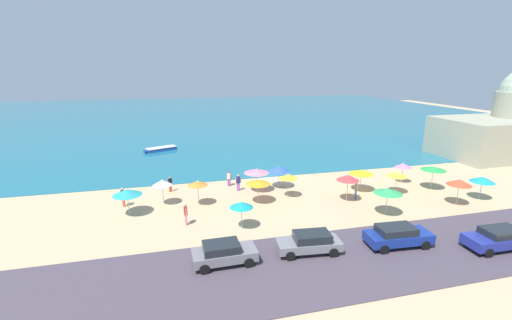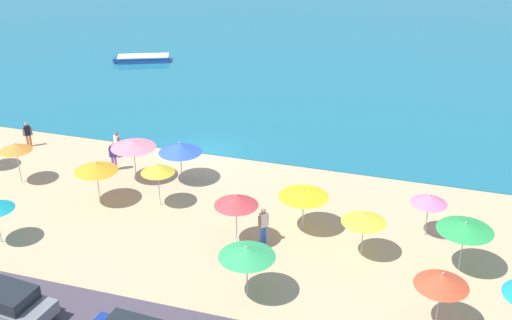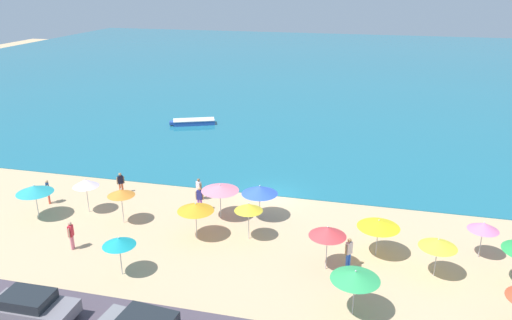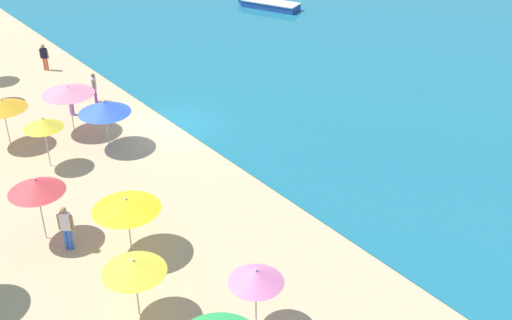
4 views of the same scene
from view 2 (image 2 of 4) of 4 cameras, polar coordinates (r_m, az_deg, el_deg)
The scene contains 19 objects.
ground_plane at distance 39.04m, azimuth -4.39°, elevation 0.50°, with size 160.00×160.00×0.00m, color tan.
beach_umbrella_0 at distance 30.45m, azimuth 4.26°, elevation -2.90°, with size 2.42×2.42×2.30m.
beach_umbrella_2 at distance 33.71m, azimuth -14.03°, elevation -0.61°, with size 2.24×2.24×2.36m.
beach_umbrella_3 at distance 25.84m, azimuth -0.82°, elevation -8.18°, with size 2.33×2.33×2.44m.
beach_umbrella_4 at distance 35.69m, azimuth -10.86°, elevation 1.40°, with size 2.49×2.49×2.42m.
beach_umbrella_5 at distance 28.83m, azimuth 9.58°, elevation -5.09°, with size 2.02×2.02×2.26m.
beach_umbrella_7 at distance 31.03m, azimuth 15.16°, elevation -3.37°, with size 1.71×1.71×2.25m.
beach_umbrella_8 at distance 35.20m, azimuth -6.76°, elevation 1.10°, with size 2.40×2.40×2.36m.
beach_umbrella_9 at distance 29.14m, azimuth -1.77°, elevation -3.59°, with size 2.04×2.04×2.64m.
beach_umbrella_10 at distance 32.80m, azimuth -8.74°, elevation -0.74°, with size 1.74×1.74×2.43m.
beach_umbrella_13 at distance 28.73m, azimuth 18.12°, elevation -5.65°, with size 2.42×2.42×2.48m.
beach_umbrella_14 at distance 25.29m, azimuth 16.21°, elevation -10.18°, with size 2.06×2.06×2.50m.
beach_umbrella_15 at distance 37.12m, azimuth -20.60°, elevation 1.08°, with size 1.76×1.76×2.41m.
bather_0 at distance 37.51m, azimuth -12.57°, elevation 0.47°, with size 0.56×0.27×1.73m.
bather_1 at distance 29.83m, azimuth 0.66°, elevation -5.69°, with size 0.40×0.46×1.83m.
bather_2 at distance 39.15m, azimuth -12.26°, elevation 1.50°, with size 0.52×0.36×1.64m.
bather_5 at distance 42.08m, azimuth -19.63°, elevation 2.26°, with size 0.46×0.40×1.61m.
parked_car_3 at distance 27.32m, azimuth -21.64°, elevation -11.64°, with size 4.39×2.13×1.41m.
skiff_nearshore at distance 57.46m, azimuth -10.04°, elevation 8.87°, with size 4.88×3.06×0.55m.
Camera 2 is at (13.26, -32.79, 16.54)m, focal length 45.00 mm.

